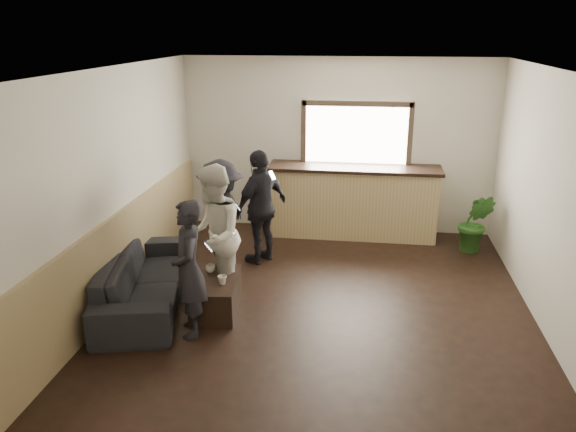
# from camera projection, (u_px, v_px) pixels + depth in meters

# --- Properties ---
(ground) EXTENTS (5.00, 6.00, 0.01)m
(ground) POSITION_uv_depth(u_px,v_px,m) (319.00, 312.00, 6.70)
(ground) COLOR black
(room_shell) EXTENTS (5.01, 6.01, 2.80)m
(room_shell) POSITION_uv_depth(u_px,v_px,m) (257.00, 191.00, 6.32)
(room_shell) COLOR silver
(room_shell) RESTS_ON ground
(bar_counter) EXTENTS (2.70, 0.68, 2.13)m
(bar_counter) POSITION_uv_depth(u_px,v_px,m) (353.00, 197.00, 8.98)
(bar_counter) COLOR tan
(bar_counter) RESTS_ON ground
(sofa) EXTENTS (1.37, 2.37, 0.65)m
(sofa) POSITION_uv_depth(u_px,v_px,m) (143.00, 279.00, 6.80)
(sofa) COLOR black
(sofa) RESTS_ON ground
(coffee_table) EXTENTS (0.59, 0.95, 0.40)m
(coffee_table) POSITION_uv_depth(u_px,v_px,m) (216.00, 295.00, 6.68)
(coffee_table) COLOR black
(coffee_table) RESTS_ON ground
(cup_a) EXTENTS (0.15, 0.15, 0.09)m
(cup_a) POSITION_uv_depth(u_px,v_px,m) (210.00, 269.00, 6.80)
(cup_a) COLOR silver
(cup_a) RESTS_ON coffee_table
(cup_b) EXTENTS (0.13, 0.13, 0.10)m
(cup_b) POSITION_uv_depth(u_px,v_px,m) (222.00, 280.00, 6.48)
(cup_b) COLOR silver
(cup_b) RESTS_ON coffee_table
(potted_plant) EXTENTS (0.58, 0.51, 0.92)m
(potted_plant) POSITION_uv_depth(u_px,v_px,m) (475.00, 223.00, 8.35)
(potted_plant) COLOR #2D6623
(potted_plant) RESTS_ON ground
(person_a) EXTENTS (0.54, 0.65, 1.53)m
(person_a) POSITION_uv_depth(u_px,v_px,m) (189.00, 269.00, 6.01)
(person_a) COLOR black
(person_a) RESTS_ON ground
(person_b) EXTENTS (0.81, 0.95, 1.72)m
(person_b) POSITION_uv_depth(u_px,v_px,m) (214.00, 236.00, 6.70)
(person_b) COLOR beige
(person_b) RESTS_ON ground
(person_c) EXTENTS (0.77, 1.13, 1.61)m
(person_c) POSITION_uv_depth(u_px,v_px,m) (221.00, 220.00, 7.42)
(person_c) COLOR black
(person_c) RESTS_ON ground
(person_d) EXTENTS (0.86, 1.02, 1.64)m
(person_d) POSITION_uv_depth(u_px,v_px,m) (261.00, 207.00, 7.91)
(person_d) COLOR black
(person_d) RESTS_ON ground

